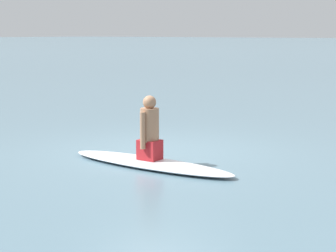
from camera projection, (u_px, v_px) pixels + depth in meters
name	position (u px, v px, depth m)	size (l,w,h in m)	color
ground_plane	(156.00, 151.00, 10.40)	(400.00, 400.00, 0.00)	slate
surfboard	(150.00, 163.00, 9.23)	(3.08, 0.68, 0.12)	white
person_paddler	(150.00, 131.00, 9.15)	(0.34, 0.45, 1.02)	#A51E23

